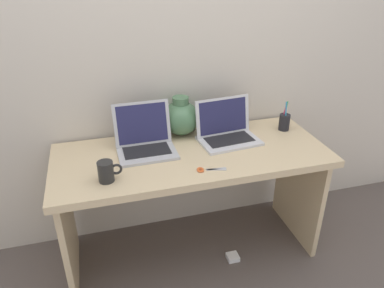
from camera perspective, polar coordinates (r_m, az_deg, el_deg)
The scene contains 10 objects.
ground_plane at distance 2.40m, azimuth 0.00°, elevation -16.11°, with size 6.00×6.00×0.00m, color #564C47.
back_wall at distance 2.12m, azimuth -2.60°, elevation 15.10°, with size 4.40×0.04×2.40m, color beige.
desk at distance 2.05m, azimuth 0.00°, elevation -4.87°, with size 1.48×0.61×0.70m.
laptop_left at distance 2.00m, azimuth -7.40°, elevation 0.87°, with size 0.31×0.26×0.25m.
laptop_right at distance 2.11m, azimuth 5.35°, elevation 2.32°, with size 0.35×0.26×0.23m.
green_vase at distance 2.15m, azimuth -1.76°, elevation 4.15°, with size 0.22×0.22×0.23m.
coffee_mug at distance 1.76m, azimuth -13.18°, elevation -4.19°, with size 0.11×0.07×0.10m.
pen_cup at distance 2.28m, azimuth 14.20°, elevation 3.39°, with size 0.06×0.06×0.18m.
scissors at distance 1.82m, azimuth 2.22°, elevation -4.01°, with size 0.15×0.06×0.01m.
power_brick at distance 2.34m, azimuth 6.36°, elevation -17.11°, with size 0.07×0.07×0.03m, color white.
Camera 1 is at (-0.47, -1.67, 1.66)m, focal length 34.22 mm.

